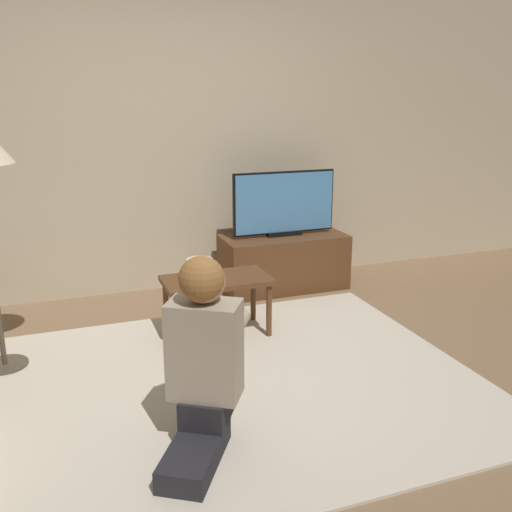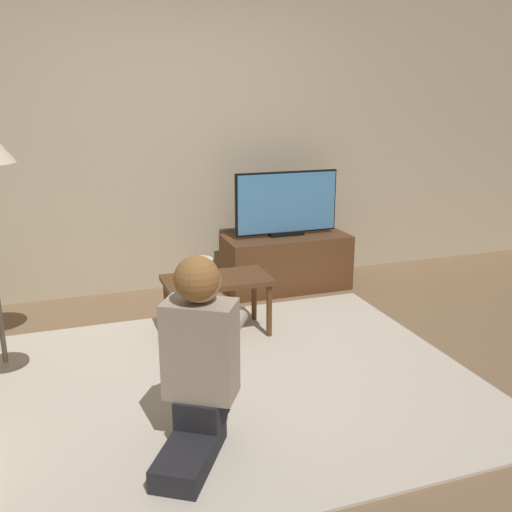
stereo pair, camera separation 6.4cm
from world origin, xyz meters
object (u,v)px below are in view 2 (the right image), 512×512
at_px(table_lamp, 200,268).
at_px(tv, 287,203).
at_px(coffee_table, 217,286).
at_px(person_kneeling, 199,353).

bearing_deg(table_lamp, tv, 41.66).
height_order(coffee_table, person_kneeling, person_kneeling).
relative_size(person_kneeling, table_lamp, 5.33).
relative_size(tv, table_lamp, 5.14).
xyz_separation_m(coffee_table, table_lamp, (-0.13, -0.07, 0.16)).
bearing_deg(table_lamp, coffee_table, 26.88).
height_order(tv, table_lamp, tv).
xyz_separation_m(coffee_table, person_kneeling, (-0.43, -1.26, 0.12)).
relative_size(coffee_table, person_kneeling, 0.78).
bearing_deg(person_kneeling, coffee_table, -77.09).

